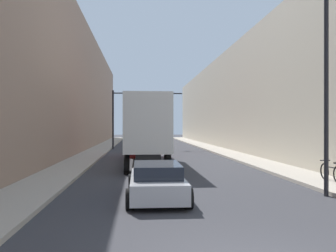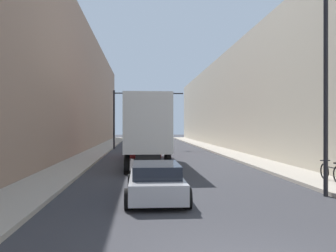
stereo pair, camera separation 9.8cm
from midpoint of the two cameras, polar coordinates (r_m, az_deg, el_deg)
name	(u,v)px [view 2 (the right image)]	position (r m, az deg, el deg)	size (l,w,h in m)	color
sidewalk_right	(220,150)	(37.29, 8.00, -3.71)	(2.25, 80.00, 0.15)	#B2A899
sidewalk_left	(98,151)	(36.66, -10.59, -3.77)	(2.25, 80.00, 0.15)	#B2A899
building_right	(261,99)	(38.39, 14.04, 4.03)	(6.00, 80.00, 10.37)	#BCB29E
building_left	(54,85)	(37.47, -16.91, 6.04)	(6.00, 80.00, 12.86)	#997A66
semi_truck	(146,128)	(24.61, -3.25, -0.30)	(2.48, 12.99, 4.20)	silver
sedan_car	(156,181)	(13.02, -1.67, -8.39)	(2.01, 4.66, 1.23)	#B7B7BC
traffic_signal_gantry	(133,107)	(40.58, -5.22, 2.94)	(7.57, 0.35, 6.33)	black
street_lamp	(326,61)	(14.61, 23.09, 9.13)	(0.44, 0.44, 7.63)	black
parked_bicycle	(331,172)	(17.42, 23.73, -6.49)	(0.44, 1.82, 0.86)	black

